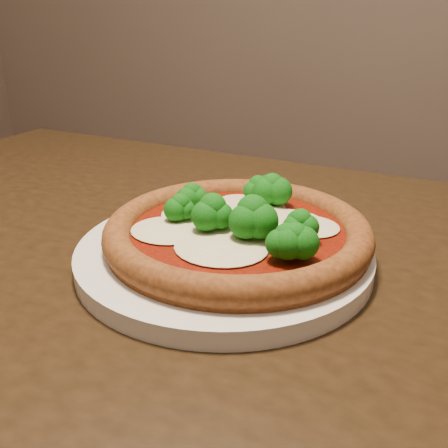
% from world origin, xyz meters
% --- Properties ---
extents(dining_table, '(1.17, 0.86, 0.75)m').
position_xyz_m(dining_table, '(0.17, 0.10, 0.65)').
color(dining_table, black).
rests_on(dining_table, floor).
extents(plate, '(0.29, 0.29, 0.02)m').
position_xyz_m(plate, '(0.22, 0.13, 0.76)').
color(plate, silver).
rests_on(plate, dining_table).
extents(pizza, '(0.26, 0.26, 0.06)m').
position_xyz_m(pizza, '(0.23, 0.14, 0.78)').
color(pizza, brown).
rests_on(pizza, plate).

